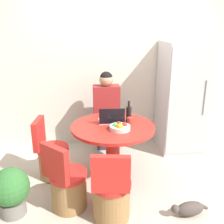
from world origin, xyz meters
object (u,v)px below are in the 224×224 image
object	(u,v)px
chair_left_side	(52,158)
potted_plant	(11,190)
chair_near_left_corner	(67,186)
cat	(189,209)
refrigerator	(182,97)
person_seated	(106,109)
chair_near_camera	(111,196)
fruit_bowl	(120,127)
laptop	(111,119)
bottle	(129,114)
dining_table	(113,141)

from	to	relation	value
chair_left_side	potted_plant	distance (m)	0.80
chair_near_left_corner	cat	distance (m)	1.35
chair_left_side	potted_plant	xyz separation A→B (m)	(-0.36, -0.72, 0.03)
refrigerator	person_seated	distance (m)	1.22
chair_near_camera	person_seated	distance (m)	1.63
potted_plant	fruit_bowl	bearing A→B (deg)	20.88
fruit_bowl	cat	xyz separation A→B (m)	(0.66, -0.71, -0.70)
chair_left_side	potted_plant	size ratio (longest dim) A/B	1.51
refrigerator	person_seated	bearing A→B (deg)	-179.59
chair_near_camera	laptop	size ratio (longest dim) A/B	2.48
chair_near_left_corner	fruit_bowl	size ratio (longest dim) A/B	3.25
chair_left_side	fruit_bowl	xyz separation A→B (m)	(0.88, -0.24, 0.51)
bottle	chair_near_camera	bearing A→B (deg)	-109.48
laptop	potted_plant	size ratio (longest dim) A/B	0.61
refrigerator	laptop	distance (m)	1.37
dining_table	refrigerator	bearing A→B (deg)	32.72
chair_left_side	chair_near_left_corner	size ratio (longest dim) A/B	1.00
refrigerator	dining_table	size ratio (longest dim) A/B	1.61
laptop	fruit_bowl	distance (m)	0.27
refrigerator	chair_near_left_corner	distance (m)	2.30
chair_near_camera	bottle	size ratio (longest dim) A/B	2.88
chair_left_side	bottle	xyz separation A→B (m)	(1.03, 0.03, 0.58)
chair_near_camera	dining_table	bearing A→B (deg)	-90.00
dining_table	chair_near_camera	size ratio (longest dim) A/B	1.31
refrigerator	dining_table	xyz separation A→B (m)	(-1.19, -0.77, -0.34)
laptop	refrigerator	bearing A→B (deg)	-151.19
chair_near_left_corner	bottle	world-z (taller)	bottle
bottle	potted_plant	xyz separation A→B (m)	(-1.39, -0.75, -0.55)
laptop	fruit_bowl	world-z (taller)	laptop
person_seated	potted_plant	size ratio (longest dim) A/B	2.41
chair_left_side	chair_near_left_corner	world-z (taller)	same
dining_table	chair_left_side	distance (m)	0.85
chair_near_left_corner	laptop	world-z (taller)	laptop
fruit_bowl	refrigerator	bearing A→B (deg)	39.27
chair_near_left_corner	bottle	size ratio (longest dim) A/B	2.88
refrigerator	chair_near_camera	xyz separation A→B (m)	(-1.30, -1.58, -0.59)
chair_near_camera	refrigerator	bearing A→B (deg)	-122.06
dining_table	chair_near_camera	bearing A→B (deg)	-97.49
fruit_bowl	bottle	bearing A→B (deg)	61.15
dining_table	chair_near_left_corner	bearing A→B (deg)	-134.46
chair_near_left_corner	laptop	bearing A→B (deg)	-84.87
cat	potted_plant	xyz separation A→B (m)	(-1.90, 0.23, 0.22)
bottle	dining_table	bearing A→B (deg)	-150.45
chair_left_side	bottle	distance (m)	1.19
bottle	person_seated	bearing A→B (deg)	111.16
chair_left_side	bottle	size ratio (longest dim) A/B	2.88
cat	fruit_bowl	bearing A→B (deg)	-52.74
chair_left_side	cat	size ratio (longest dim) A/B	1.90
person_seated	laptop	distance (m)	0.66
person_seated	cat	world-z (taller)	person_seated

